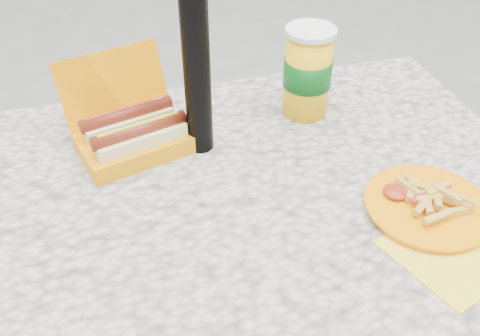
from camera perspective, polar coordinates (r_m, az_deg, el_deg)
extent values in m
cube|color=beige|center=(0.97, -2.14, -4.28)|extent=(1.20, 0.80, 0.05)
cylinder|color=black|center=(1.57, 13.55, -3.69)|extent=(0.07, 0.07, 0.70)
cube|color=orange|center=(1.07, -11.04, 2.68)|extent=(0.24, 0.19, 0.04)
cube|color=orange|center=(1.10, -13.39, 8.61)|extent=(0.22, 0.11, 0.13)
cube|color=beige|center=(1.03, -10.52, 2.77)|extent=(0.18, 0.09, 0.04)
cylinder|color=maroon|center=(1.01, -10.69, 3.98)|extent=(0.19, 0.08, 0.03)
cylinder|color=#ADA717|center=(1.01, -10.77, 4.58)|extent=(0.16, 0.05, 0.01)
cube|color=beige|center=(1.08, -11.81, 4.46)|extent=(0.18, 0.09, 0.04)
cylinder|color=maroon|center=(1.07, -12.00, 5.63)|extent=(0.19, 0.08, 0.03)
cylinder|color=maroon|center=(1.06, -12.09, 6.21)|extent=(0.16, 0.05, 0.01)
cube|color=yellow|center=(0.92, 21.48, -8.34)|extent=(0.22, 0.22, 0.00)
cylinder|color=orange|center=(0.97, 19.40, -3.89)|extent=(0.21, 0.21, 0.01)
cylinder|color=orange|center=(0.97, 19.44, -3.73)|extent=(0.22, 0.22, 0.01)
cube|color=gold|center=(0.99, 20.07, -2.45)|extent=(0.05, 0.02, 0.01)
cube|color=gold|center=(0.98, 18.40, -1.72)|extent=(0.03, 0.05, 0.01)
cube|color=gold|center=(0.98, 20.33, -2.13)|extent=(0.05, 0.03, 0.01)
cube|color=gold|center=(0.96, 19.36, -3.60)|extent=(0.03, 0.05, 0.01)
cube|color=gold|center=(0.97, 21.21, -2.60)|extent=(0.03, 0.05, 0.01)
cube|color=gold|center=(0.95, 18.95, -3.81)|extent=(0.05, 0.04, 0.01)
cube|color=gold|center=(0.97, 22.07, -3.41)|extent=(0.04, 0.05, 0.01)
cube|color=gold|center=(0.93, 20.30, -4.97)|extent=(0.05, 0.02, 0.01)
cube|color=gold|center=(0.96, 22.14, -4.33)|extent=(0.05, 0.01, 0.01)
cube|color=gold|center=(0.97, 22.41, -3.05)|extent=(0.04, 0.05, 0.01)
cube|color=gold|center=(0.97, 17.50, -1.99)|extent=(0.03, 0.05, 0.01)
cube|color=gold|center=(0.97, 20.67, -3.00)|extent=(0.05, 0.02, 0.01)
cube|color=gold|center=(0.97, 20.16, -3.00)|extent=(0.03, 0.05, 0.01)
cube|color=gold|center=(0.98, 18.97, -2.02)|extent=(0.05, 0.04, 0.01)
cube|color=gold|center=(0.96, 19.58, -3.09)|extent=(0.05, 0.01, 0.01)
cube|color=gold|center=(0.98, 17.71, -2.31)|extent=(0.04, 0.05, 0.01)
ellipsoid|color=maroon|center=(0.97, 16.31, -2.43)|extent=(0.05, 0.05, 0.01)
cube|color=#B01E30|center=(0.97, 19.75, -2.49)|extent=(0.09, 0.03, 0.00)
cylinder|color=yellow|center=(1.14, 7.19, 9.86)|extent=(0.10, 0.10, 0.18)
cylinder|color=#074F12|center=(1.13, 7.21, 10.10)|extent=(0.10, 0.10, 0.06)
cylinder|color=white|center=(1.09, 7.60, 14.27)|extent=(0.10, 0.10, 0.01)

